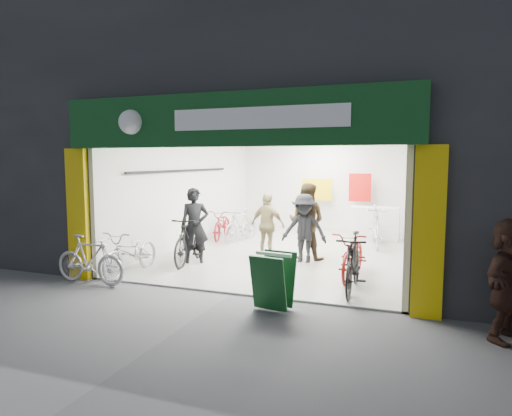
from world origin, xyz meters
The scene contains 16 objects.
ground centered at (0.00, 0.00, 0.00)m, with size 60.00×60.00×0.00m, color #56565B.
building centered at (0.91, 4.99, 4.31)m, with size 17.00×10.27×8.00m.
bike_left_front centered at (-2.50, 0.60, 0.47)m, with size 0.63×1.80×0.95m, color #AEAEB3.
bike_left_midfront centered at (-1.80, 1.85, 0.57)m, with size 0.53×1.89×1.14m, color black.
bike_left_midback centered at (-2.50, 5.12, 0.45)m, with size 0.60×1.72×0.90m, color maroon.
bike_left_back centered at (-1.80, 4.87, 0.49)m, with size 0.46×1.61×0.97m, color #A5A5A9.
bike_right_front centered at (2.01, 0.88, 0.54)m, with size 0.51×1.80×1.08m, color black.
bike_right_mid centered at (1.88, 1.88, 0.49)m, with size 0.65×1.86×0.98m, color maroon.
bike_right_back centered at (1.94, 5.41, 0.57)m, with size 0.54×1.91×1.15m, color #A8A8AC.
parked_bike centered at (-2.80, -0.30, 0.48)m, with size 0.45×1.58×0.95m, color silver.
customer_a centered at (-1.70, 1.89, 0.88)m, with size 0.64×0.42×1.75m, color black.
customer_b centered at (0.56, 3.23, 0.92)m, with size 0.89×0.70×1.84m, color #382A19.
customer_c centered at (0.61, 2.81, 0.81)m, with size 1.04×0.60×1.61m, color black.
customer_d centered at (-0.43, 3.27, 0.79)m, with size 0.92×0.39×1.58m, color #948356.
pedestrian_far centered at (4.26, -0.58, 0.81)m, with size 1.51×0.48×1.63m, color #331E17.
sandwich_board centered at (0.97, -0.50, 0.49)m, with size 0.65×0.66×0.89m.
Camera 1 is at (3.19, -7.21, 2.37)m, focal length 32.00 mm.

